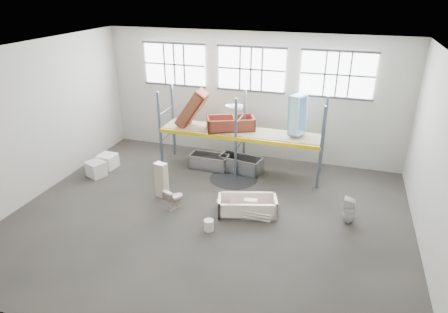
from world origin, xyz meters
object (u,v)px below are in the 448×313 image
at_px(bathtub_beige, 247,206).
at_px(blue_tub_upright, 298,115).
at_px(steel_tub_left, 209,161).
at_px(carton_near, 96,169).
at_px(cistern_tall, 161,180).
at_px(rust_tub_flat, 231,124).
at_px(toilet_beige, 174,198).
at_px(bucket, 209,225).
at_px(toilet_white, 350,211).
at_px(steel_tub_right, 241,164).

bearing_deg(bathtub_beige, blue_tub_upright, 55.46).
distance_m(steel_tub_left, carton_near, 4.26).
bearing_deg(cistern_tall, blue_tub_upright, 47.91).
xyz_separation_m(rust_tub_flat, blue_tub_upright, (2.44, 0.04, 0.57)).
height_order(bathtub_beige, steel_tub_left, steel_tub_left).
height_order(toilet_beige, bucket, toilet_beige).
xyz_separation_m(bathtub_beige, bucket, (-0.84, -1.24, -0.10)).
height_order(steel_tub_left, blue_tub_upright, blue_tub_upright).
xyz_separation_m(bathtub_beige, toilet_beige, (-2.33, -0.38, 0.07)).
bearing_deg(bathtub_beige, toilet_white, -8.94).
bearing_deg(rust_tub_flat, bathtub_beige, -64.12).
height_order(cistern_tall, rust_tub_flat, rust_tub_flat).
distance_m(steel_tub_right, carton_near, 5.44).
height_order(toilet_beige, toilet_white, toilet_white).
xyz_separation_m(cistern_tall, steel_tub_left, (0.78, 2.56, -0.34)).
height_order(toilet_beige, steel_tub_left, toilet_beige).
distance_m(bathtub_beige, steel_tub_left, 3.52).
distance_m(steel_tub_left, steel_tub_right, 1.24).
distance_m(bathtub_beige, steel_tub_right, 3.00).
bearing_deg(bucket, bathtub_beige, 55.81).
height_order(toilet_white, rust_tub_flat, rust_tub_flat).
xyz_separation_m(toilet_beige, blue_tub_upright, (3.31, 3.41, 2.05)).
relative_size(steel_tub_left, blue_tub_upright, 1.05).
bearing_deg(toilet_beige, steel_tub_right, -88.63).
relative_size(cistern_tall, rust_tub_flat, 0.70).
distance_m(toilet_white, carton_near, 9.10).
bearing_deg(bucket, steel_tub_right, 92.22).
distance_m(toilet_white, steel_tub_left, 5.76).
bearing_deg(bucket, toilet_white, 22.92).
relative_size(bathtub_beige, toilet_beige, 2.67).
height_order(cistern_tall, bucket, cistern_tall).
bearing_deg(steel_tub_left, steel_tub_right, 5.06).
height_order(bathtub_beige, rust_tub_flat, rust_tub_flat).
height_order(bathtub_beige, steel_tub_right, steel_tub_right).
height_order(toilet_white, carton_near, toilet_white).
relative_size(rust_tub_flat, blue_tub_upright, 1.24).
distance_m(toilet_white, steel_tub_right, 4.71).
xyz_separation_m(toilet_white, steel_tub_right, (-4.04, 2.42, -0.12)).
bearing_deg(cistern_tall, toilet_beige, -26.07).
height_order(bucket, carton_near, carton_near).
distance_m(rust_tub_flat, bucket, 4.59).
height_order(bathtub_beige, blue_tub_upright, blue_tub_upright).
bearing_deg(toilet_beige, rust_tub_flat, -80.56).
xyz_separation_m(steel_tub_left, blue_tub_upright, (3.22, 0.32, 2.12)).
xyz_separation_m(bathtub_beige, blue_tub_upright, (0.99, 3.04, 2.13)).
height_order(toilet_white, blue_tub_upright, blue_tub_upright).
bearing_deg(bathtub_beige, carton_near, 155.83).
xyz_separation_m(bathtub_beige, carton_near, (-6.04, 0.81, 0.01)).
distance_m(steel_tub_left, blue_tub_upright, 3.87).
xyz_separation_m(toilet_beige, bucket, (1.49, -0.86, -0.17)).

